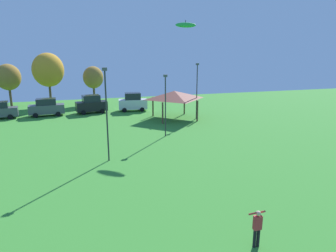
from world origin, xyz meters
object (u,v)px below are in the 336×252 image
Objects in this scene: parked_car_third_from_left at (91,104)px; kite_flying_1 at (185,25)px; parked_car_second_from_left at (47,107)px; treeline_tree_3 at (93,78)px; treeline_tree_1 at (8,77)px; treeline_tree_2 at (48,70)px; person_standing_mid_field at (257,226)px; light_post_1 at (165,102)px; park_pavilion at (174,95)px; light_post_2 at (197,88)px; parked_car_rightmost_in_row at (133,102)px; light_post_0 at (107,110)px.

kite_flying_1 is at bearing -61.44° from parked_car_third_from_left.
treeline_tree_3 is (6.85, 8.23, 3.20)m from parked_car_second_from_left.
treeline_tree_1 reaches higher than treeline_tree_3.
kite_flying_1 is 0.25× the size of treeline_tree_2.
treeline_tree_3 reaches higher than person_standing_mid_field.
kite_flying_1 reaches higher than parked_car_third_from_left.
treeline_tree_1 reaches higher than parked_car_third_from_left.
parked_car_third_from_left is at bearing 113.38° from light_post_1.
light_post_2 is at bearing -18.04° from park_pavilion.
park_pavilion is (15.88, -6.83, 1.92)m from parked_car_second_from_left.
parked_car_third_from_left is 16.34m from light_post_1.
parked_car_rightmost_in_row reaches higher than parked_car_second_from_left.
park_pavilion is (9.98, -7.06, 1.84)m from parked_car_third_from_left.
person_standing_mid_field is 0.27× the size of treeline_tree_1.
parked_car_second_from_left is 0.77× the size of park_pavilion.
kite_flying_1 is at bearing -45.63° from treeline_tree_1.
treeline_tree_2 is at bearing -178.03° from treeline_tree_3.
parked_car_second_from_left is 1.04× the size of parked_car_third_from_left.
light_post_1 reaches higher than parked_car_third_from_left.
person_standing_mid_field is 18.62m from light_post_1.
person_standing_mid_field is at bearing -101.84° from kite_flying_1.
person_standing_mid_field is at bearing -84.45° from treeline_tree_3.
treeline_tree_2 is (5.95, -1.13, 1.07)m from treeline_tree_1.
kite_flying_1 is at bearing -41.92° from parked_car_second_from_left.
parked_car_rightmost_in_row is at bearing 131.18° from light_post_2.
parked_car_third_from_left is 0.71× the size of light_post_1.
treeline_tree_2 is (0.05, 7.99, 4.54)m from parked_car_second_from_left.
parked_car_second_from_left is at bearing 140.71° from kite_flying_1.
light_post_0 reaches higher than treeline_tree_3.
kite_flying_1 reaches higher than light_post_2.
parked_car_rightmost_in_row is at bearing -9.36° from parked_car_third_from_left.
parked_car_third_from_left is 0.74× the size of park_pavilion.
light_post_2 is at bearing -25.16° from parked_car_second_from_left.
parked_car_second_from_left is 0.65× the size of light_post_2.
parked_car_second_from_left is 5.90m from parked_car_third_from_left.
treeline_tree_3 is (12.74, -0.89, -0.27)m from treeline_tree_1.
parked_car_third_from_left is at bearing 65.86° from person_standing_mid_field.
parked_car_second_from_left is at bearing 130.11° from light_post_1.
light_post_2 reaches higher than person_standing_mid_field.
kite_flying_1 reaches higher than treeline_tree_1.
parked_car_third_from_left is 15.22m from light_post_2.
park_pavilion is at bearing -43.12° from treeline_tree_2.
parked_car_second_from_left is 17.39m from park_pavilion.
light_post_1 is at bearing -74.33° from parked_car_third_from_left.
treeline_tree_3 is (-4.00, 41.24, 3.36)m from person_standing_mid_field.
person_standing_mid_field is 0.25× the size of light_post_2.
parked_car_third_from_left is 8.64m from treeline_tree_3.
person_standing_mid_field is 45.49m from treeline_tree_1.
person_standing_mid_field is at bearing -83.64° from parked_car_rightmost_in_row.
parked_car_rightmost_in_row is (5.90, -0.17, 0.05)m from parked_car_third_from_left.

